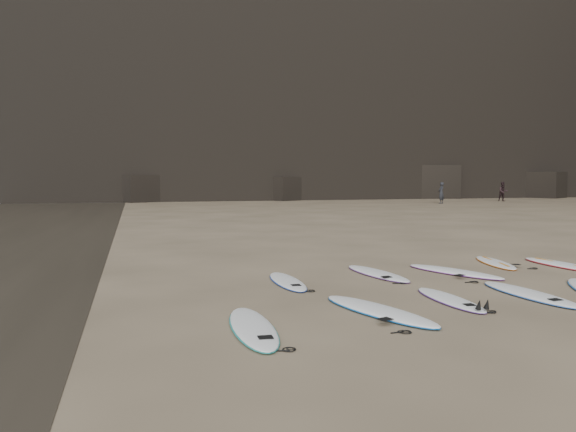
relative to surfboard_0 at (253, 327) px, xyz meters
name	(u,v)px	position (x,y,z in m)	size (l,w,h in m)	color
ground	(472,299)	(4.50, 1.03, -0.05)	(240.00, 240.00, 0.00)	#897559
headland	(410,9)	(28.34, 49.81, 20.98)	(170.00, 101.00, 63.47)	black
surfboard_0	(253,327)	(0.00, 0.00, 0.00)	(0.62, 2.58, 0.09)	white
surfboard_1	(379,310)	(2.31, 0.48, 0.00)	(0.66, 2.76, 0.10)	white
surfboard_2	(450,299)	(3.98, 0.96, -0.01)	(0.54, 2.25, 0.08)	white
surfboard_3	(529,293)	(5.74, 0.97, 0.00)	(0.64, 2.65, 0.10)	white
surfboard_5	(287,281)	(1.51, 3.52, 0.00)	(0.56, 2.34, 0.08)	white
surfboard_6	(377,273)	(3.85, 3.93, 0.00)	(0.61, 2.55, 0.09)	white
surfboard_7	(454,271)	(5.75, 3.65, 0.00)	(0.64, 2.68, 0.10)	white
surfboard_8	(495,262)	(7.61, 4.64, 0.00)	(0.57, 2.37, 0.09)	white
surfboard_9	(563,265)	(9.06, 3.81, 0.00)	(0.65, 2.71, 0.10)	white
person_a	(441,193)	(24.17, 35.42, 0.89)	(0.68, 0.45, 1.86)	black
person_b	(503,192)	(32.25, 37.89, 0.88)	(0.90, 0.70, 1.85)	black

